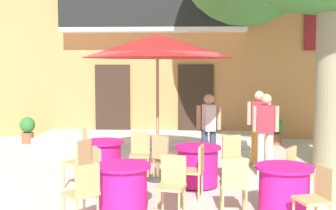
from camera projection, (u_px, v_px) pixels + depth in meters
ground_plane at (154, 178)px, 8.68m from camera, size 120.00×120.00×0.00m
building_facade at (159, 24)px, 15.32m from camera, size 13.00×5.09×7.50m
entrance_step_platform at (151, 139)px, 12.72m from camera, size 6.50×1.89×0.25m
cafe_table_near_tree at (198, 166)px, 8.07m from camera, size 0.86×0.86×0.76m
cafe_chair_near_tree_0 at (195, 168)px, 7.31m from camera, size 0.47×0.47×0.91m
cafe_chair_near_tree_1 at (233, 155)px, 8.33m from camera, size 0.51×0.51×0.91m
cafe_chair_near_tree_2 at (164, 154)px, 8.45m from camera, size 0.56×0.56×0.91m
cafe_table_middle at (123, 188)px, 6.57m from camera, size 0.86×0.86×0.76m
cafe_chair_middle_0 at (172, 182)px, 6.43m from camera, size 0.47×0.47×0.91m
cafe_chair_middle_1 at (103, 170)px, 7.19m from camera, size 0.54×0.54×0.91m
cafe_chair_middle_2 at (83, 190)px, 5.98m from camera, size 0.57×0.57×0.91m
cafe_table_front at (284, 190)px, 6.47m from camera, size 0.86×0.86×0.76m
cafe_chair_front_0 at (317, 195)px, 5.75m from camera, size 0.50×0.50×0.91m
cafe_chair_front_1 at (297, 171)px, 7.11m from camera, size 0.55×0.55×0.91m
cafe_chair_front_2 at (234, 182)px, 6.42m from camera, size 0.40×0.40×0.91m
cafe_table_far_side at (102, 159)px, 8.64m from camera, size 0.86×0.86×0.76m
cafe_chair_far_side_0 at (80, 160)px, 7.95m from camera, size 0.54×0.54×0.91m
cafe_chair_far_side_1 at (140, 152)px, 8.70m from camera, size 0.42×0.42×0.91m
cafe_chair_far_side_2 at (90, 146)px, 9.29m from camera, size 0.53×0.53×0.91m
cafe_umbrella at (157, 47)px, 8.32m from camera, size 2.90×2.90×2.85m
ground_planter_left at (28, 129)px, 12.63m from camera, size 0.45×0.45×0.78m
ground_planter_right at (276, 129)px, 12.40m from camera, size 0.37×0.37×0.81m
pedestrian_near_entrance at (266, 130)px, 8.80m from camera, size 0.53×0.29×1.69m
pedestrian_mid_plaza at (259, 123)px, 9.84m from camera, size 0.53×0.24×1.69m
pedestrian_by_tree at (209, 127)px, 9.41m from camera, size 0.53×0.38×1.64m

